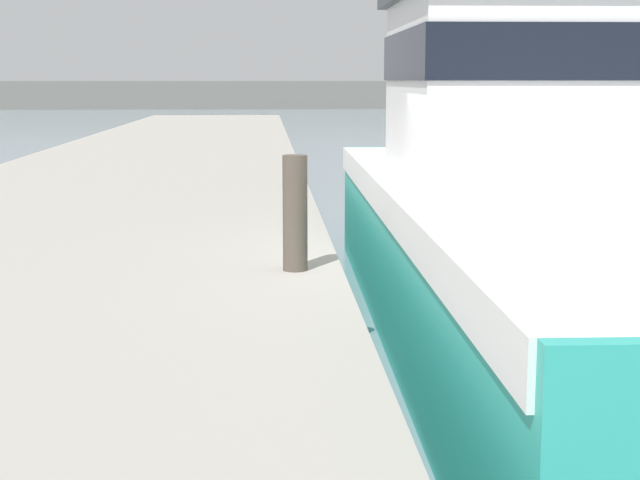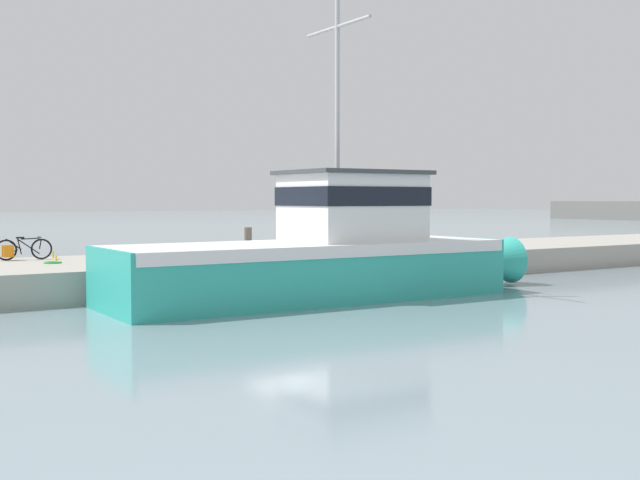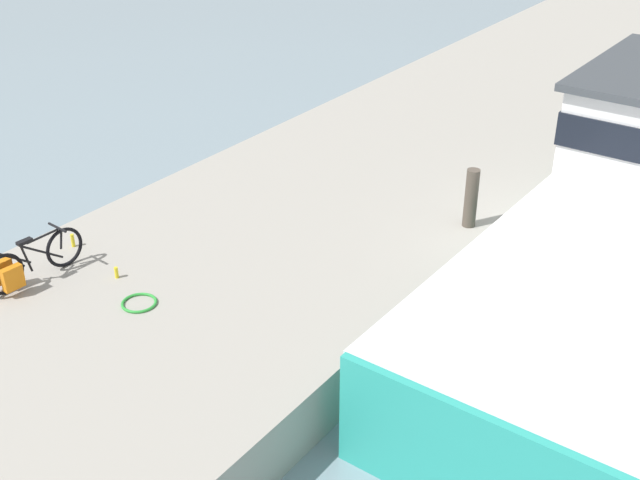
% 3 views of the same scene
% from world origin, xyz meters
% --- Properties ---
extents(ground_plane, '(320.00, 320.00, 0.00)m').
position_xyz_m(ground_plane, '(0.00, 0.00, 0.00)').
color(ground_plane, gray).
extents(dock_pier, '(6.22, 80.00, 0.91)m').
position_xyz_m(dock_pier, '(-4.39, 0.00, 0.46)').
color(dock_pier, '#A39E93').
rests_on(dock_pier, ground_plane).
extents(fishing_boat_main, '(3.70, 13.62, 9.02)m').
position_xyz_m(fishing_boat_main, '(0.93, 0.78, 1.33)').
color(fishing_boat_main, teal).
rests_on(fishing_boat_main, ground_plane).
extents(bicycle_touring, '(0.49, 1.72, 0.73)m').
position_xyz_m(bicycle_touring, '(-6.36, -6.06, 1.25)').
color(bicycle_touring, black).
rests_on(bicycle_touring, dock_pier).
extents(mooring_post, '(0.23, 0.23, 1.06)m').
position_xyz_m(mooring_post, '(-1.72, -0.40, 1.44)').
color(mooring_post, '#51473D').
rests_on(mooring_post, dock_pier).
extents(hose_coil, '(0.53, 0.53, 0.04)m').
position_xyz_m(hose_coil, '(-4.54, -5.49, 0.93)').
color(hose_coil, green).
rests_on(hose_coil, dock_pier).
extents(water_bottle_by_bike, '(0.06, 0.06, 0.23)m').
position_xyz_m(water_bottle_by_bike, '(-6.73, -4.90, 1.02)').
color(water_bottle_by_bike, yellow).
rests_on(water_bottle_by_bike, dock_pier).
extents(water_bottle_on_curb, '(0.06, 0.06, 0.18)m').
position_xyz_m(water_bottle_on_curb, '(-5.38, -5.17, 1.00)').
color(water_bottle_on_curb, yellow).
rests_on(water_bottle_on_curb, dock_pier).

